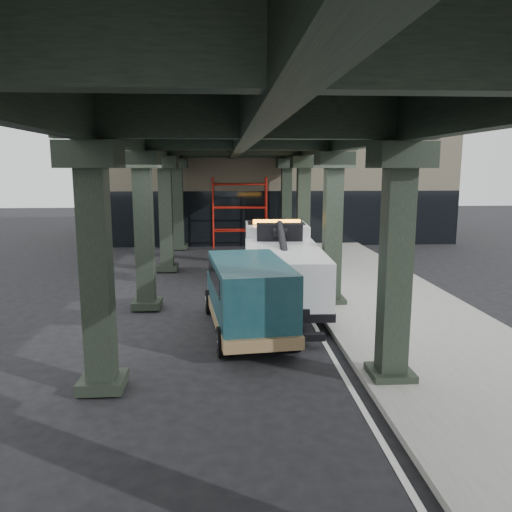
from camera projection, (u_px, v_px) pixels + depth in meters
name	position (u px, v px, depth m)	size (l,w,h in m)	color
ground	(256.00, 326.00, 14.38)	(90.00, 90.00, 0.00)	black
sidewalk	(387.00, 303.00, 16.62)	(5.00, 40.00, 0.15)	gray
lane_stripe	(303.00, 306.00, 16.46)	(0.12, 38.00, 0.01)	silver
viaduct	(239.00, 136.00, 15.37)	(7.40, 32.00, 6.40)	black
building	(267.00, 176.00, 33.47)	(22.00, 10.00, 8.00)	#C6B793
scaffolding	(240.00, 211.00, 28.41)	(3.08, 0.88, 4.00)	red
tow_truck	(280.00, 261.00, 17.18)	(2.74, 8.40, 2.72)	black
towed_van	(248.00, 294.00, 13.62)	(2.50, 5.25, 2.06)	#123A43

